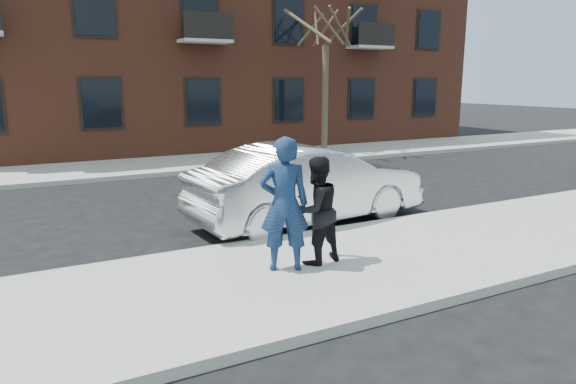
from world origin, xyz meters
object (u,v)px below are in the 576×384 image
man_hoodie (284,204)px  man_peacoat (316,210)px  street_tree (326,14)px  silver_sedan (308,184)px

man_hoodie → man_peacoat: man_hoodie is taller
street_tree → silver_sedan: 11.17m
silver_sedan → man_hoodie: bearing=138.1°
silver_sedan → man_peacoat: 2.87m
street_tree → man_hoodie: bearing=-124.2°
street_tree → man_hoodie: 14.03m
street_tree → silver_sedan: bearing=-123.5°
silver_sedan → man_peacoat: (-1.32, -2.54, 0.15)m
street_tree → man_hoodie: street_tree is taller
silver_sedan → street_tree: bearing=-39.1°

